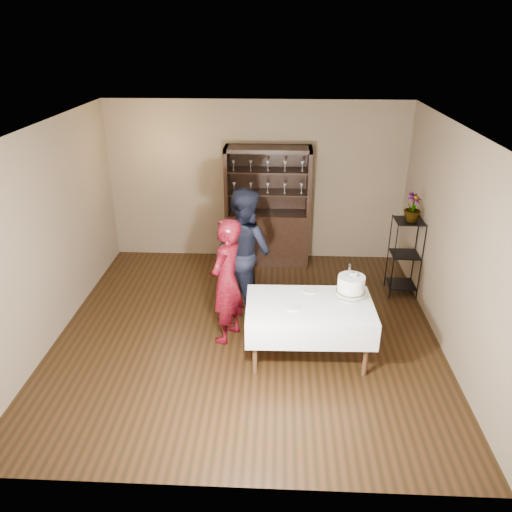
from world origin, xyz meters
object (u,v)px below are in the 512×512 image
object	(u,v)px
china_hutch	(267,225)
woman	(226,281)
man	(244,251)
cake	(351,285)
plant_etagere	(405,254)
potted_plant	(413,208)
cake_table	(309,317)

from	to	relation	value
china_hutch	woman	xyz separation A→B (m)	(-0.45, -2.39, 0.17)
woman	man	xyz separation A→B (m)	(0.17, 0.77, 0.08)
china_hutch	cake	xyz separation A→B (m)	(1.06, -2.65, 0.29)
man	cake	size ratio (longest dim) A/B	3.67
plant_etagere	potted_plant	size ratio (longest dim) A/B	2.88
china_hutch	potted_plant	bearing A→B (deg)	-27.48
man	cake	xyz separation A→B (m)	(1.34, -1.03, 0.04)
china_hutch	man	bearing A→B (deg)	-99.76
plant_etagere	woman	distance (m)	2.87
china_hutch	woman	world-z (taller)	china_hutch
china_hutch	man	distance (m)	1.66
cake	potted_plant	distance (m)	1.92
cake_table	man	distance (m)	1.46
plant_etagere	potted_plant	world-z (taller)	potted_plant
cake_table	potted_plant	world-z (taller)	potted_plant
man	potted_plant	size ratio (longest dim) A/B	4.36
cake_table	man	size ratio (longest dim) A/B	0.84
woman	potted_plant	distance (m)	2.91
china_hutch	cake_table	xyz separation A→B (m)	(0.58, -2.76, -0.09)
cake_table	potted_plant	bearing A→B (deg)	47.85
potted_plant	plant_etagere	bearing A→B (deg)	108.69
cake	china_hutch	bearing A→B (deg)	111.84
china_hutch	cake	distance (m)	2.87
china_hutch	cake	size ratio (longest dim) A/B	4.03
china_hutch	plant_etagere	world-z (taller)	china_hutch
woman	man	bearing A→B (deg)	-170.26
china_hutch	man	size ratio (longest dim) A/B	1.10
china_hutch	potted_plant	distance (m)	2.47
cake_table	cake	xyz separation A→B (m)	(0.48, 0.12, 0.38)
potted_plant	woman	bearing A→B (deg)	-152.90
man	potted_plant	xyz separation A→B (m)	(2.37, 0.53, 0.49)
woman	cake	world-z (taller)	woman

